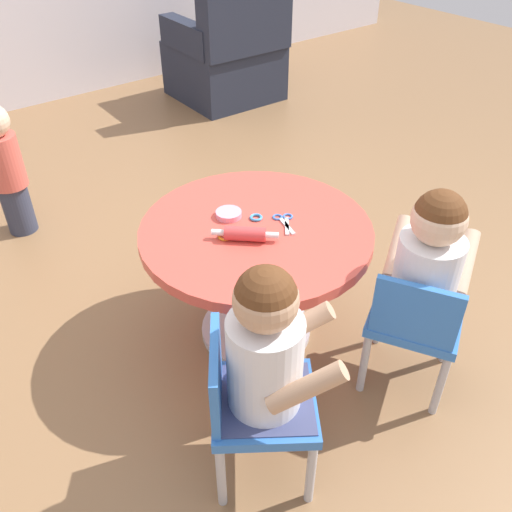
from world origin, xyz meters
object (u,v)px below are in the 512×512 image
at_px(seated_child_right, 429,261).
at_px(craft_scissors, 285,221).
at_px(seated_child_left, 267,347).
at_px(armchair_dark, 228,58).
at_px(craft_table, 256,257).
at_px(child_chair_right, 414,321).
at_px(child_chair_left, 252,402).
at_px(rolling_pin, 245,234).
at_px(toddler_standing, 5,167).

xyz_separation_m(seated_child_right, craft_scissors, (-0.19, 0.48, -0.02)).
bearing_deg(seated_child_left, craft_scissors, 45.27).
xyz_separation_m(armchair_dark, craft_scissors, (-1.31, -2.18, 0.21)).
distance_m(craft_table, child_chair_right, 0.60).
xyz_separation_m(child_chair_left, seated_child_left, (0.03, -0.02, 0.23)).
height_order(craft_table, rolling_pin, rolling_pin).
relative_size(craft_table, child_chair_left, 1.55).
relative_size(craft_table, rolling_pin, 4.55).
distance_m(seated_child_left, armchair_dark, 3.17).
height_order(child_chair_right, craft_scissors, child_chair_right).
xyz_separation_m(seated_child_right, rolling_pin, (-0.37, 0.48, 0.00)).
distance_m(craft_table, craft_scissors, 0.17).
height_order(craft_table, seated_child_left, seated_child_left).
height_order(craft_table, seated_child_right, seated_child_right).
xyz_separation_m(child_chair_left, seated_child_right, (0.67, -0.05, 0.23)).
relative_size(child_chair_left, craft_scissors, 3.77).
bearing_deg(child_chair_right, rolling_pin, 124.13).
xyz_separation_m(child_chair_left, rolling_pin, (0.30, 0.43, 0.23)).
bearing_deg(toddler_standing, seated_child_right, -66.84).
bearing_deg(craft_scissors, child_chair_left, -138.24).
distance_m(child_chair_right, toddler_standing, 2.00).
xyz_separation_m(child_chair_left, craft_scissors, (0.48, 0.43, 0.21)).
height_order(craft_table, armchair_dark, armchair_dark).
distance_m(seated_child_left, rolling_pin, 0.52).
relative_size(toddler_standing, rolling_pin, 3.68).
bearing_deg(craft_table, child_chair_right, -64.05).
height_order(armchair_dark, rolling_pin, armchair_dark).
relative_size(craft_table, armchair_dark, 0.98).
distance_m(craft_table, seated_child_right, 0.62).
bearing_deg(child_chair_left, child_chair_right, -6.56).
relative_size(child_chair_left, armchair_dark, 0.63).
xyz_separation_m(craft_table, seated_child_left, (-0.34, -0.49, 0.15)).
bearing_deg(child_chair_right, seated_child_right, 29.28).
bearing_deg(seated_child_left, craft_table, 54.75).
bearing_deg(seated_child_right, armchair_dark, 67.29).
xyz_separation_m(seated_child_left, rolling_pin, (0.27, 0.45, 0.00)).
xyz_separation_m(craft_table, toddler_standing, (-0.49, 1.32, -0.02)).
height_order(seated_child_right, craft_scissors, seated_child_right).
height_order(craft_table, child_chair_left, child_chair_left).
height_order(craft_table, toddler_standing, toddler_standing).
relative_size(child_chair_left, seated_child_right, 1.05).
bearing_deg(rolling_pin, child_chair_left, -125.12).
bearing_deg(child_chair_left, craft_table, 50.92).
distance_m(toddler_standing, rolling_pin, 1.43).
distance_m(seated_child_left, child_chair_right, 0.65).
xyz_separation_m(craft_table, armchair_dark, (1.41, 2.15, -0.07)).
bearing_deg(seated_child_right, toddler_standing, 113.16).
xyz_separation_m(craft_table, child_chair_left, (-0.38, -0.46, -0.07)).
relative_size(child_chair_left, seated_child_left, 1.05).
bearing_deg(armchair_dark, craft_table, -123.32).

